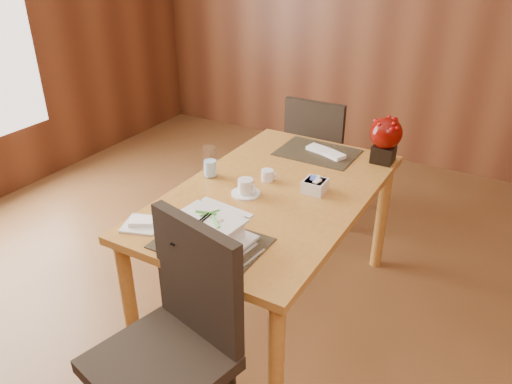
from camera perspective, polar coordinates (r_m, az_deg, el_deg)
The scene contains 15 objects.
ground at distance 2.58m, azimuth -5.07°, elevation -20.39°, with size 6.00×6.00×0.00m, color brown.
back_wall at distance 4.52m, azimuth 17.69°, elevation 20.16°, with size 5.00×0.02×2.80m, color brown.
dining_table at distance 2.56m, azimuth 1.94°, elevation -1.76°, with size 0.90×1.50×0.75m.
placemat_near at distance 2.11m, azimuth -5.15°, elevation -5.84°, with size 0.45×0.33×0.01m, color black.
placemat_far at distance 2.97m, azimuth 7.04°, elevation 4.51°, with size 0.45×0.33×0.01m, color black.
soup_setting at distance 2.08m, azimuth -5.51°, elevation -4.55°, with size 0.34×0.34×0.12m.
coffee_cup at distance 2.47m, azimuth -1.20°, elevation 0.46°, with size 0.15×0.15×0.08m.
water_glass at distance 2.64m, azimuth -5.28°, elevation 3.45°, with size 0.07×0.07×0.17m, color white.
creamer_jug at distance 2.61m, azimuth 1.29°, elevation 1.93°, with size 0.08×0.08×0.06m, color white, non-canonical shape.
sugar_caddy at distance 2.51m, azimuth 6.76°, elevation 0.69°, with size 0.11×0.11×0.07m, color white.
berry_decor at distance 2.86m, azimuth 14.59°, elevation 6.08°, with size 0.18×0.18×0.26m.
napkins_far at distance 2.94m, azimuth 8.12°, elevation 4.52°, with size 0.25×0.09×0.02m, color white, non-canonical shape.
bread_plate at distance 2.28m, azimuth -12.89°, elevation -3.63°, with size 0.16×0.16×0.01m, color white.
near_chair at distance 1.99m, azimuth -9.14°, elevation -15.61°, with size 0.56×0.56×1.00m.
far_chair at distance 3.54m, azimuth 7.13°, elevation 4.47°, with size 0.44×0.45×0.93m.
Camera 1 is at (1.04, -1.37, 1.93)m, focal length 35.00 mm.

